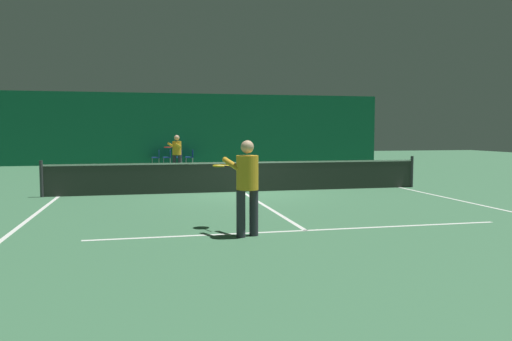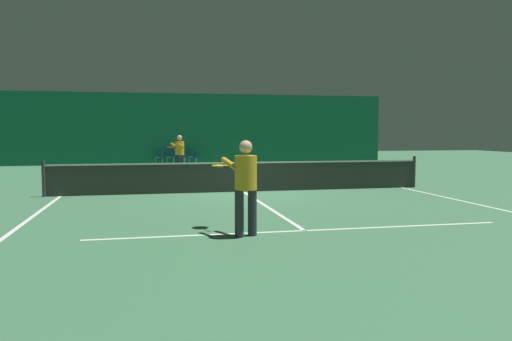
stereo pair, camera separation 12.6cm
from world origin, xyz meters
TOP-DOWN VIEW (x-y plane):
  - ground_plane at (0.00, 0.00)m, footprint 60.00×60.00m
  - backdrop_curtain at (0.00, 14.31)m, footprint 23.00×0.12m
  - court_line_baseline_far at (0.00, 11.90)m, footprint 11.00×0.10m
  - court_line_service_far at (0.00, 6.40)m, footprint 8.25×0.10m
  - court_line_service_near at (0.00, -6.40)m, footprint 8.25×0.10m
  - court_line_sideline_left at (-5.50, 0.00)m, footprint 0.10×23.80m
  - court_line_sideline_right at (5.50, 0.00)m, footprint 0.10×23.80m
  - court_line_centre at (0.00, 0.00)m, footprint 0.10×12.80m
  - tennis_net at (0.00, 0.00)m, footprint 12.00×0.10m
  - player_near at (-1.22, -6.64)m, footprint 0.80×1.43m
  - player_far at (-1.58, 7.20)m, footprint 0.94×1.40m
  - courtside_chair_0 at (-2.29, 13.76)m, footprint 0.44×0.44m
  - courtside_chair_1 at (-1.65, 13.76)m, footprint 0.44×0.44m
  - courtside_chair_2 at (-1.00, 13.76)m, footprint 0.44×0.44m
  - courtside_chair_3 at (-0.36, 13.76)m, footprint 0.44×0.44m

SIDE VIEW (x-z plane):
  - ground_plane at x=0.00m, z-range 0.00..0.00m
  - court_line_baseline_far at x=0.00m, z-range 0.00..0.00m
  - court_line_service_far at x=0.00m, z-range 0.00..0.00m
  - court_line_service_near at x=0.00m, z-range 0.00..0.00m
  - court_line_sideline_left at x=-5.50m, z-range 0.00..0.00m
  - court_line_sideline_right at x=5.50m, z-range 0.00..0.00m
  - court_line_centre at x=0.00m, z-range 0.00..0.00m
  - courtside_chair_0 at x=-2.29m, z-range 0.07..0.91m
  - courtside_chair_1 at x=-1.65m, z-range 0.07..0.91m
  - courtside_chair_2 at x=-1.00m, z-range 0.07..0.91m
  - courtside_chair_3 at x=-0.36m, z-range 0.07..0.91m
  - tennis_net at x=0.00m, z-range -0.02..1.05m
  - player_far at x=-1.58m, z-range 0.14..1.89m
  - player_near at x=-1.22m, z-range 0.14..1.90m
  - backdrop_curtain at x=0.00m, z-range 0.00..4.15m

